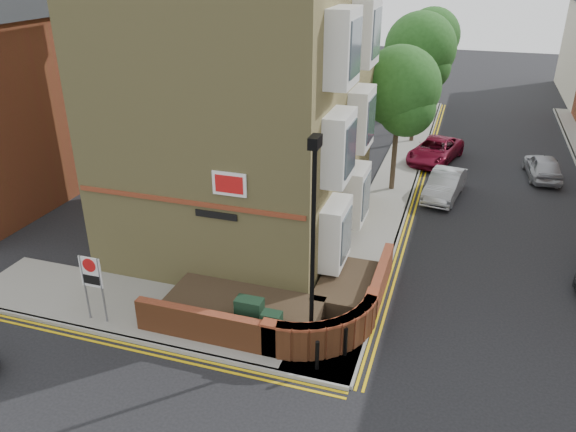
# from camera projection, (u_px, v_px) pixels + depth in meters

# --- Properties ---
(ground) EXTENTS (120.00, 120.00, 0.00)m
(ground) POSITION_uv_depth(u_px,v_px,m) (243.00, 366.00, 15.54)
(ground) COLOR black
(ground) RESTS_ON ground
(pavement_corner) EXTENTS (13.00, 3.00, 0.12)m
(pavement_corner) POSITION_uv_depth(u_px,v_px,m) (159.00, 312.00, 17.79)
(pavement_corner) COLOR gray
(pavement_corner) RESTS_ON ground
(pavement_main) EXTENTS (2.00, 32.00, 0.12)m
(pavement_main) POSITION_uv_depth(u_px,v_px,m) (397.00, 175.00, 28.73)
(pavement_main) COLOR gray
(pavement_main) RESTS_ON ground
(kerb_side) EXTENTS (13.00, 0.15, 0.12)m
(kerb_side) POSITION_uv_depth(u_px,v_px,m) (133.00, 340.00, 16.50)
(kerb_side) COLOR gray
(kerb_side) RESTS_ON ground
(kerb_main_near) EXTENTS (0.15, 32.00, 0.12)m
(kerb_main_near) POSITION_uv_depth(u_px,v_px,m) (417.00, 177.00, 28.45)
(kerb_main_near) COLOR gray
(kerb_main_near) RESTS_ON ground
(yellow_lines_side) EXTENTS (13.00, 0.28, 0.01)m
(yellow_lines_side) POSITION_uv_depth(u_px,v_px,m) (128.00, 347.00, 16.30)
(yellow_lines_side) COLOR gold
(yellow_lines_side) RESTS_ON ground
(yellow_lines_main) EXTENTS (0.28, 32.00, 0.01)m
(yellow_lines_main) POSITION_uv_depth(u_px,v_px,m) (422.00, 179.00, 28.41)
(yellow_lines_main) COLOR gold
(yellow_lines_main) RESTS_ON ground
(corner_building) EXTENTS (8.95, 10.40, 13.60)m
(corner_building) POSITION_uv_depth(u_px,v_px,m) (248.00, 78.00, 20.58)
(corner_building) COLOR #9B8E52
(corner_building) RESTS_ON ground
(garden_wall) EXTENTS (6.80, 6.00, 1.20)m
(garden_wall) POSITION_uv_depth(u_px,v_px,m) (273.00, 316.00, 17.70)
(garden_wall) COLOR brown
(garden_wall) RESTS_ON ground
(lamppost) EXTENTS (0.25, 0.50, 6.30)m
(lamppost) POSITION_uv_depth(u_px,v_px,m) (313.00, 249.00, 14.71)
(lamppost) COLOR black
(lamppost) RESTS_ON pavement_corner
(utility_cabinet_large) EXTENTS (0.80, 0.45, 1.20)m
(utility_cabinet_large) POSITION_uv_depth(u_px,v_px,m) (250.00, 317.00, 16.44)
(utility_cabinet_large) COLOR black
(utility_cabinet_large) RESTS_ON pavement_corner
(utility_cabinet_small) EXTENTS (0.55, 0.40, 1.10)m
(utility_cabinet_small) POSITION_uv_depth(u_px,v_px,m) (272.00, 329.00, 15.98)
(utility_cabinet_small) COLOR black
(utility_cabinet_small) RESTS_ON pavement_corner
(bollard_near) EXTENTS (0.11, 0.11, 0.90)m
(bollard_near) POSITION_uv_depth(u_px,v_px,m) (317.00, 355.00, 15.09)
(bollard_near) COLOR black
(bollard_near) RESTS_ON pavement_corner
(bollard_far) EXTENTS (0.11, 0.11, 0.90)m
(bollard_far) POSITION_uv_depth(u_px,v_px,m) (345.00, 342.00, 15.61)
(bollard_far) COLOR black
(bollard_far) RESTS_ON pavement_corner
(zone_sign) EXTENTS (0.72, 0.07, 2.20)m
(zone_sign) POSITION_uv_depth(u_px,v_px,m) (92.00, 277.00, 16.67)
(zone_sign) COLOR slate
(zone_sign) RESTS_ON pavement_corner
(tree_near) EXTENTS (3.64, 3.65, 6.70)m
(tree_near) POSITION_uv_depth(u_px,v_px,m) (400.00, 93.00, 25.07)
(tree_near) COLOR #382B1E
(tree_near) RESTS_ON pavement_main
(tree_mid) EXTENTS (4.03, 4.03, 7.42)m
(tree_mid) POSITION_uv_depth(u_px,v_px,m) (420.00, 54.00, 31.75)
(tree_mid) COLOR #382B1E
(tree_mid) RESTS_ON pavement_main
(tree_far) EXTENTS (3.81, 3.81, 7.00)m
(tree_far) POSITION_uv_depth(u_px,v_px,m) (432.00, 40.00, 38.75)
(tree_far) COLOR #382B1E
(tree_far) RESTS_ON pavement_main
(traffic_light_assembly) EXTENTS (0.20, 0.16, 4.20)m
(traffic_light_assembly) POSITION_uv_depth(u_px,v_px,m) (427.00, 86.00, 35.21)
(traffic_light_assembly) COLOR black
(traffic_light_assembly) RESTS_ON pavement_main
(silver_car_near) EXTENTS (1.90, 3.98, 1.26)m
(silver_car_near) POSITION_uv_depth(u_px,v_px,m) (445.00, 185.00, 26.01)
(silver_car_near) COLOR #9DA0A4
(silver_car_near) RESTS_ON ground
(red_car_main) EXTENTS (3.12, 4.85, 1.24)m
(red_car_main) POSITION_uv_depth(u_px,v_px,m) (435.00, 150.00, 30.57)
(red_car_main) COLOR maroon
(red_car_main) RESTS_ON ground
(silver_car_far) EXTENTS (1.82, 3.79, 1.25)m
(silver_car_far) POSITION_uv_depth(u_px,v_px,m) (543.00, 166.00, 28.27)
(silver_car_far) COLOR #9C9DA3
(silver_car_far) RESTS_ON ground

